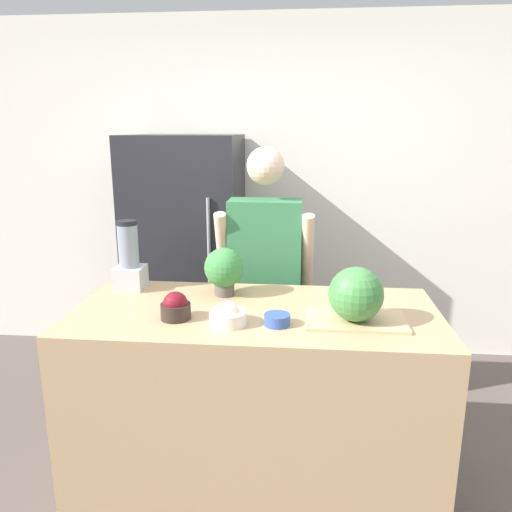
% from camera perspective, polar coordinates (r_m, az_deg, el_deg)
% --- Properties ---
extents(wall_back, '(8.00, 0.06, 2.60)m').
position_cam_1_polar(wall_back, '(3.94, 2.36, 7.42)').
color(wall_back, white).
rests_on(wall_back, ground_plane).
extents(counter_island, '(1.70, 0.80, 0.96)m').
position_cam_1_polar(counter_island, '(2.54, -0.09, -16.31)').
color(counter_island, tan).
rests_on(counter_island, ground_plane).
extents(refrigerator, '(0.79, 0.72, 1.73)m').
position_cam_1_polar(refrigerator, '(3.73, -7.89, 0.11)').
color(refrigerator, '#232328').
rests_on(refrigerator, ground_plane).
extents(person, '(0.57, 0.27, 1.68)m').
position_cam_1_polar(person, '(3.01, 1.04, -3.34)').
color(person, '#4C608C').
rests_on(person, ground_plane).
extents(cutting_board, '(0.43, 0.27, 0.01)m').
position_cam_1_polar(cutting_board, '(2.24, 11.29, -7.19)').
color(cutting_board, tan).
rests_on(cutting_board, counter_island).
extents(watermelon, '(0.24, 0.24, 0.24)m').
position_cam_1_polar(watermelon, '(2.18, 11.36, -4.31)').
color(watermelon, '#3D7F3D').
rests_on(watermelon, cutting_board).
extents(bowl_cherries, '(0.13, 0.13, 0.12)m').
position_cam_1_polar(bowl_cherries, '(2.25, -9.18, -5.82)').
color(bowl_cherries, '#2D231E').
rests_on(bowl_cherries, counter_island).
extents(bowl_cream, '(0.16, 0.16, 0.10)m').
position_cam_1_polar(bowl_cream, '(2.17, -3.21, -6.81)').
color(bowl_cream, white).
rests_on(bowl_cream, counter_island).
extents(bowl_small_blue, '(0.11, 0.11, 0.05)m').
position_cam_1_polar(bowl_small_blue, '(2.16, 2.43, -7.28)').
color(bowl_small_blue, '#334C9E').
rests_on(bowl_small_blue, counter_island).
extents(blender, '(0.15, 0.15, 0.37)m').
position_cam_1_polar(blender, '(2.68, -14.28, -0.58)').
color(blender, '#B7B7BC').
rests_on(blender, counter_island).
extents(potted_plant, '(0.20, 0.20, 0.24)m').
position_cam_1_polar(potted_plant, '(2.51, -3.67, -1.50)').
color(potted_plant, '#514C47').
rests_on(potted_plant, counter_island).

